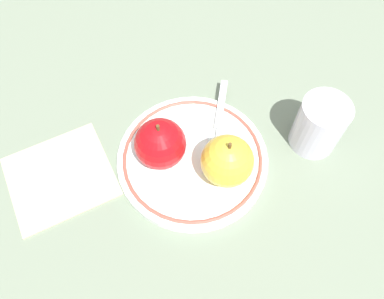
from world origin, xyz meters
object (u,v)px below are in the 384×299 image
Objects in this scene: plate at (192,158)px; napkin_folded at (60,176)px; apple_red_whole at (228,160)px; drinking_glass at (319,125)px; apple_second_whole at (160,144)px; fork at (219,121)px.

plate is 1.54× the size of napkin_folded.
plate is at bearing -71.66° from apple_red_whole.
plate is 2.57× the size of drinking_glass.
drinking_glass is 0.60× the size of napkin_folded.
plate reaches higher than napkin_folded.
fork is at bearing 172.92° from apple_second_whole.
apple_red_whole reaches higher than napkin_folded.
apple_second_whole reaches higher than drinking_glass.
fork is (-0.06, -0.08, -0.04)m from apple_red_whole.
napkin_folded is at bearing -35.25° from plate.
apple_red_whole is at bearing 14.13° from fork.
apple_red_whole is 0.27m from napkin_folded.
apple_second_whole reaches higher than napkin_folded.
napkin_folded is at bearing -60.71° from fork.
fork is at bearing -127.90° from apple_red_whole.
apple_red_whole is (-0.02, 0.06, 0.05)m from plate.
drinking_glass is (-0.10, 0.13, 0.03)m from fork.
apple_red_whole is at bearing 136.88° from napkin_folded.
apple_red_whole is 0.57× the size of napkin_folded.
fork is 1.01× the size of napkin_folded.
apple_red_whole is at bearing 121.67° from apple_second_whole.
apple_second_whole is at bearing -58.33° from apple_red_whole.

